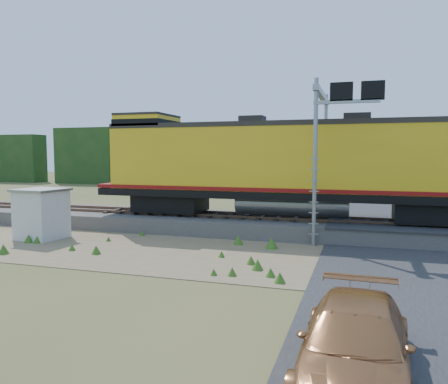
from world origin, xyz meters
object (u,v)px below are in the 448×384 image
(locomotive, at_px, (286,164))
(shed, at_px, (42,214))
(signal_gantry, at_px, (328,125))
(car, at_px, (355,344))

(locomotive, relative_size, shed, 8.49)
(locomotive, height_order, signal_gantry, signal_gantry)
(locomotive, distance_m, shed, 12.55)
(locomotive, relative_size, car, 4.34)
(car, bearing_deg, locomotive, 106.07)
(signal_gantry, bearing_deg, shed, -161.87)
(shed, bearing_deg, locomotive, 29.51)
(shed, bearing_deg, car, -27.16)
(signal_gantry, height_order, car, signal_gantry)
(shed, height_order, car, shed)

